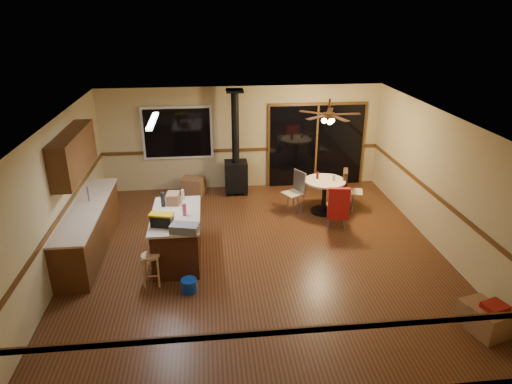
{
  "coord_description": "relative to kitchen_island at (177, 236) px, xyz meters",
  "views": [
    {
      "loc": [
        -0.86,
        -7.59,
        4.44
      ],
      "look_at": [
        0.0,
        0.3,
        1.15
      ],
      "focal_mm": 32.0,
      "sensor_mm": 36.0,
      "label": 1
    }
  ],
  "objects": [
    {
      "name": "floor",
      "position": [
        1.5,
        0.0,
        -0.45
      ],
      "size": [
        7.0,
        7.0,
        0.0
      ],
      "primitive_type": "plane",
      "color": "#4E2A15",
      "rests_on": "ground"
    },
    {
      "name": "ceiling",
      "position": [
        1.5,
        0.0,
        2.15
      ],
      "size": [
        7.0,
        7.0,
        0.0
      ],
      "primitive_type": "plane",
      "rotation": [
        3.14,
        0.0,
        0.0
      ],
      "color": "silver",
      "rests_on": "ground"
    },
    {
      "name": "wall_back",
      "position": [
        1.5,
        3.5,
        0.85
      ],
      "size": [
        7.0,
        0.0,
        7.0
      ],
      "primitive_type": "plane",
      "rotation": [
        1.57,
        0.0,
        0.0
      ],
      "color": "tan",
      "rests_on": "ground"
    },
    {
      "name": "wall_front",
      "position": [
        1.5,
        -3.5,
        0.85
      ],
      "size": [
        7.0,
        0.0,
        7.0
      ],
      "primitive_type": "plane",
      "rotation": [
        -1.57,
        0.0,
        0.0
      ],
      "color": "tan",
      "rests_on": "ground"
    },
    {
      "name": "wall_left",
      "position": [
        -2.0,
        0.0,
        0.85
      ],
      "size": [
        0.0,
        7.0,
        7.0
      ],
      "primitive_type": "plane",
      "rotation": [
        1.57,
        0.0,
        1.57
      ],
      "color": "tan",
      "rests_on": "ground"
    },
    {
      "name": "wall_right",
      "position": [
        5.0,
        0.0,
        0.85
      ],
      "size": [
        0.0,
        7.0,
        7.0
      ],
      "primitive_type": "plane",
      "rotation": [
        1.57,
        0.0,
        -1.57
      ],
      "color": "tan",
      "rests_on": "ground"
    },
    {
      "name": "chair_rail",
      "position": [
        1.5,
        0.0,
        0.55
      ],
      "size": [
        7.0,
        7.0,
        0.08
      ],
      "primitive_type": null,
      "color": "#4F3013",
      "rests_on": "ground"
    },
    {
      "name": "window",
      "position": [
        -0.1,
        3.45,
        1.05
      ],
      "size": [
        1.72,
        0.1,
        1.32
      ],
      "primitive_type": "cube",
      "color": "black",
      "rests_on": "ground"
    },
    {
      "name": "sliding_door",
      "position": [
        3.4,
        3.45,
        0.6
      ],
      "size": [
        2.52,
        0.1,
        2.1
      ],
      "primitive_type": "cube",
      "color": "black",
      "rests_on": "ground"
    },
    {
      "name": "lower_cabinets",
      "position": [
        -1.7,
        0.5,
        -0.02
      ],
      "size": [
        0.6,
        3.0,
        0.86
      ],
      "primitive_type": "cube",
      "color": "#502D14",
      "rests_on": "ground"
    },
    {
      "name": "countertop",
      "position": [
        -1.7,
        0.5,
        0.43
      ],
      "size": [
        0.64,
        3.04,
        0.04
      ],
      "primitive_type": "cube",
      "color": "beige",
      "rests_on": "lower_cabinets"
    },
    {
      "name": "upper_cabinets",
      "position": [
        -1.83,
        0.7,
        1.45
      ],
      "size": [
        0.35,
        2.0,
        0.8
      ],
      "primitive_type": "cube",
      "color": "#502D14",
      "rests_on": "ground"
    },
    {
      "name": "kitchen_island",
      "position": [
        0.0,
        0.0,
        0.0
      ],
      "size": [
        0.88,
        1.68,
        0.9
      ],
      "color": "#3C1C0F",
      "rests_on": "ground"
    },
    {
      "name": "wood_stove",
      "position": [
        1.3,
        3.05,
        0.28
      ],
      "size": [
        0.55,
        0.5,
        2.52
      ],
      "color": "black",
      "rests_on": "ground"
    },
    {
      "name": "ceiling_fan",
      "position": [
        3.21,
        1.71,
        1.76
      ],
      "size": [
        0.24,
        0.24,
        0.55
      ],
      "color": "brown",
      "rests_on": "ceiling"
    },
    {
      "name": "fluorescent_strip",
      "position": [
        -0.3,
        0.3,
        2.11
      ],
      "size": [
        0.1,
        1.2,
        0.04
      ],
      "primitive_type": "cube",
      "color": "white",
      "rests_on": "ceiling"
    },
    {
      "name": "toolbox_grey",
      "position": [
        0.19,
        -0.72,
        0.52
      ],
      "size": [
        0.52,
        0.37,
        0.15
      ],
      "primitive_type": "cube",
      "rotation": [
        0.0,
        0.0,
        -0.26
      ],
      "color": "slate",
      "rests_on": "kitchen_island"
    },
    {
      "name": "toolbox_black",
      "position": [
        -0.2,
        -0.44,
        0.55
      ],
      "size": [
        0.4,
        0.28,
        0.2
      ],
      "primitive_type": "cube",
      "rotation": [
        0.0,
        0.0,
        -0.27
      ],
      "color": "black",
      "rests_on": "kitchen_island"
    },
    {
      "name": "toolbox_yellow_lid",
      "position": [
        -0.2,
        -0.44,
        0.67
      ],
      "size": [
        0.45,
        0.32,
        0.03
      ],
      "primitive_type": "cube",
      "rotation": [
        0.0,
        0.0,
        -0.27
      ],
      "color": "gold",
      "rests_on": "toolbox_black"
    },
    {
      "name": "box_on_island",
      "position": [
        -0.07,
        0.51,
        0.55
      ],
      "size": [
        0.26,
        0.33,
        0.21
      ],
      "primitive_type": "cube",
      "rotation": [
        0.0,
        0.0,
        -0.1
      ],
      "color": "brown",
      "rests_on": "kitchen_island"
    },
    {
      "name": "bottle_dark",
      "position": [
        -0.25,
        0.39,
        0.59
      ],
      "size": [
        0.09,
        0.09,
        0.28
      ],
      "primitive_type": "cylinder",
      "rotation": [
        0.0,
        0.0,
        0.22
      ],
      "color": "black",
      "rests_on": "kitchen_island"
    },
    {
      "name": "bottle_pink",
      "position": [
        0.16,
        -0.06,
        0.56
      ],
      "size": [
        0.1,
        0.1,
        0.24
      ],
      "primitive_type": "cylinder",
      "rotation": [
        0.0,
        0.0,
        0.33
      ],
      "color": "#D84C8C",
      "rests_on": "kitchen_island"
    },
    {
      "name": "bottle_white",
      "position": [
        0.1,
        0.72,
        0.54
      ],
      "size": [
        0.08,
        0.08,
        0.18
      ],
      "primitive_type": "cylinder",
      "rotation": [
        0.0,
        0.0,
        -0.41
      ],
      "color": "white",
      "rests_on": "kitchen_island"
    },
    {
      "name": "bar_stool",
      "position": [
        -0.4,
        -0.82,
        -0.17
      ],
      "size": [
        0.33,
        0.33,
        0.57
      ],
      "primitive_type": "cylinder",
      "rotation": [
        0.0,
        0.0,
        0.06
      ],
      "color": "tan",
      "rests_on": "floor"
    },
    {
      "name": "blue_bucket",
      "position": [
        0.23,
        -1.12,
        -0.34
      ],
      "size": [
        0.36,
        0.36,
        0.22
      ],
      "primitive_type": "cylinder",
      "rotation": [
        0.0,
        0.0,
        0.43
      ],
      "color": "#0E3DC5",
      "rests_on": "floor"
    },
    {
      "name": "dining_table",
      "position": [
        3.21,
        1.71,
        0.08
      ],
      "size": [
        0.92,
        0.92,
        0.78
      ],
      "color": "black",
      "rests_on": "ground"
    },
    {
      "name": "glass_red",
      "position": [
        3.06,
        1.81,
        0.41
      ],
      "size": [
        0.08,
        0.08,
        0.16
      ],
      "primitive_type": "cylinder",
      "rotation": [
        0.0,
        0.0,
        0.34
      ],
      "color": "#590C14",
      "rests_on": "dining_table"
    },
    {
      "name": "glass_cream",
      "position": [
        3.39,
        1.66,
        0.4
      ],
      "size": [
        0.08,
        0.08,
        0.15
      ],
      "primitive_type": "cylinder",
      "rotation": [
        0.0,
        0.0,
        0.29
      ],
      "color": "beige",
      "rests_on": "dining_table"
    },
    {
      "name": "chair_left",
      "position": [
        2.6,
        1.86,
        0.14
      ],
      "size": [
        0.55,
        0.55,
        0.51
      ],
      "color": "#BDAD8C",
      "rests_on": "ground"
    },
    {
      "name": "chair_near",
      "position": [
        3.28,
        0.82,
        0.14
      ],
      "size": [
        0.48,
        0.51,
        0.7
      ],
      "color": "#BDAD8C",
      "rests_on": "ground"
    },
    {
      "name": "chair_right",
      "position": [
        3.73,
        1.81,
        0.14
      ],
      "size": [
        0.56,
        0.54,
        0.7
      ],
      "color": "#BDAD8C",
      "rests_on": "ground"
    },
    {
      "name": "box_under_window",
      "position": [
        0.22,
        3.1,
        -0.24
      ],
      "size": [
        0.63,
        0.56,
        0.43
      ],
      "primitive_type": "cube",
      "rotation": [
        0.0,
        0.0,
        -0.29
      ],
      "color": "brown",
      "rests_on": "floor"
    },
    {
      "name": "box_corner_a",
      "position": [
        4.6,
        -2.64,
        -0.25
      ],
      "size": [
        0.65,
        0.59,
        0.41
      ],
      "primitive_type": "cube",
      "rotation": [
        0.0,
        0.0,
        0.29
      ],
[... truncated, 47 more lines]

